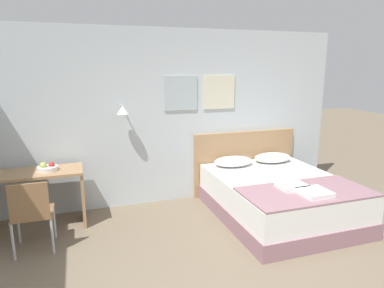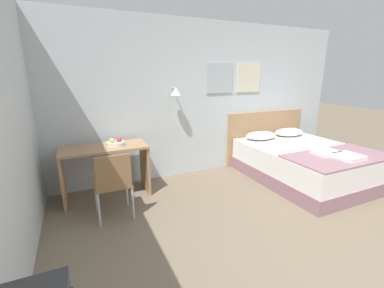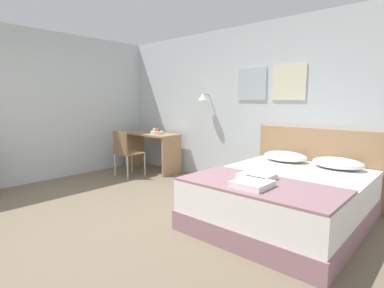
{
  "view_description": "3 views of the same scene",
  "coord_description": "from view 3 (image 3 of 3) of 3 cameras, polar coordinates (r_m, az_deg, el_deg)",
  "views": [
    {
      "loc": [
        -1.15,
        -2.21,
        2.1
      ],
      "look_at": [
        0.26,
        2.0,
        1.09
      ],
      "focal_mm": 32.0,
      "sensor_mm": 36.0,
      "label": 1
    },
    {
      "loc": [
        -2.05,
        -1.28,
        1.78
      ],
      "look_at": [
        -0.58,
        1.94,
        0.8
      ],
      "focal_mm": 24.0,
      "sensor_mm": 36.0,
      "label": 2
    },
    {
      "loc": [
        2.93,
        -1.54,
        1.43
      ],
      "look_at": [
        0.09,
        1.63,
        0.81
      ],
      "focal_mm": 28.0,
      "sensor_mm": 36.0,
      "label": 3
    }
  ],
  "objects": [
    {
      "name": "headboard",
      "position": [
        4.64,
        22.7,
        -3.69
      ],
      "size": [
        1.79,
        0.06,
        1.04
      ],
      "color": "#A87F56",
      "rests_on": "ground_plane"
    },
    {
      "name": "wall_back",
      "position": [
        5.26,
        8.17,
        7.06
      ],
      "size": [
        5.95,
        0.31,
        2.65
      ],
      "color": "silver",
      "rests_on": "ground_plane"
    },
    {
      "name": "desk_chair",
      "position": [
        5.77,
        -12.63,
        -1.09
      ],
      "size": [
        0.44,
        0.44,
        0.87
      ],
      "color": "#8E6642",
      "rests_on": "ground_plane"
    },
    {
      "name": "desk",
      "position": [
        6.19,
        -7.62,
        -0.12
      ],
      "size": [
        1.19,
        0.54,
        0.77
      ],
      "color": "#A87F56",
      "rests_on": "ground_plane"
    },
    {
      "name": "ground_plane",
      "position": [
        3.61,
        -19.35,
        -15.62
      ],
      "size": [
        24.0,
        24.0,
        0.0
      ],
      "primitive_type": "plane",
      "color": "#756651"
    },
    {
      "name": "pillow_right",
      "position": [
        4.25,
        26.0,
        -3.31
      ],
      "size": [
        0.63,
        0.41,
        0.14
      ],
      "color": "white",
      "rests_on": "bed"
    },
    {
      "name": "pillow_left",
      "position": [
        4.49,
        17.32,
        -2.27
      ],
      "size": [
        0.63,
        0.41,
        0.14
      ],
      "color": "white",
      "rests_on": "bed"
    },
    {
      "name": "throw_blanket",
      "position": [
        3.15,
        12.67,
        -7.59
      ],
      "size": [
        1.62,
        0.82,
        0.02
      ],
      "color": "gray",
      "rests_on": "bed"
    },
    {
      "name": "bed",
      "position": [
        3.75,
        17.05,
        -9.97
      ],
      "size": [
        1.67,
        2.05,
        0.57
      ],
      "color": "gray",
      "rests_on": "ground_plane"
    },
    {
      "name": "fruit_bowl",
      "position": [
        6.03,
        -6.72,
        2.3
      ],
      "size": [
        0.26,
        0.26,
        0.12
      ],
      "color": "silver",
      "rests_on": "desk"
    },
    {
      "name": "folded_towel_near_foot",
      "position": [
        3.32,
        12.19,
        -6.03
      ],
      "size": [
        0.35,
        0.29,
        0.06
      ],
      "color": "white",
      "rests_on": "throw_blanket"
    },
    {
      "name": "folded_towel_mid_bed",
      "position": [
        3.02,
        11.41,
        -7.43
      ],
      "size": [
        0.34,
        0.34,
        0.06
      ],
      "color": "white",
      "rests_on": "throw_blanket"
    }
  ]
}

